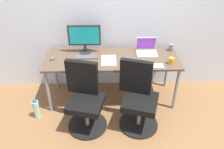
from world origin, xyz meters
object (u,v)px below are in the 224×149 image
(desktop_monitor, at_px, (84,37))
(office_chair_right, at_px, (138,99))
(open_laptop, at_px, (146,49))
(water_bottle_on_floor, at_px, (37,109))
(office_chair_left, at_px, (85,100))
(coffee_mug, at_px, (171,61))

(desktop_monitor, bearing_deg, office_chair_right, -46.18)
(office_chair_right, bearing_deg, open_laptop, 75.43)
(water_bottle_on_floor, bearing_deg, office_chair_right, -5.78)
(office_chair_left, distance_m, open_laptop, 1.21)
(office_chair_left, xyz_separation_m, open_laptop, (0.90, 0.73, 0.36))
(office_chair_right, bearing_deg, coffee_mug, 38.61)
(water_bottle_on_floor, xyz_separation_m, desktop_monitor, (0.70, 0.62, 0.83))
(office_chair_right, height_order, coffee_mug, office_chair_right)
(office_chair_left, bearing_deg, coffee_mug, 17.99)
(desktop_monitor, height_order, open_laptop, desktop_monitor)
(office_chair_left, distance_m, coffee_mug, 1.30)
(office_chair_left, height_order, office_chair_right, same)
(open_laptop, bearing_deg, water_bottle_on_floor, -160.15)
(coffee_mug, bearing_deg, water_bottle_on_floor, -172.75)
(office_chair_right, distance_m, coffee_mug, 0.72)
(open_laptop, bearing_deg, coffee_mug, -48.91)
(office_chair_left, relative_size, desktop_monitor, 1.96)
(coffee_mug, bearing_deg, open_laptop, 131.09)
(office_chair_right, distance_m, water_bottle_on_floor, 1.47)
(water_bottle_on_floor, bearing_deg, coffee_mug, 7.25)
(office_chair_left, bearing_deg, desktop_monitor, 92.12)
(water_bottle_on_floor, relative_size, desktop_monitor, 0.65)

